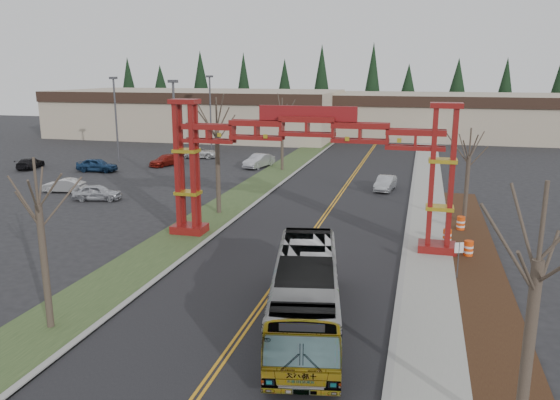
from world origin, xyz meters
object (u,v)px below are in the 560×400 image
(parked_car_mid_a, at_px, (166,160))
(light_pole_mid, at_px, (116,114))
(parked_car_near_a, at_px, (97,192))
(light_pole_far, at_px, (210,108))
(street_sign, at_px, (459,253))
(barrel_mid, at_px, (447,237))
(gateway_arch, at_px, (307,149))
(parked_car_mid_b, at_px, (97,165))
(parked_car_far_c, at_px, (30,163))
(bare_tree_right_near, at_px, (538,262))
(bare_tree_median_far, at_px, (282,118))
(light_pole_near, at_px, (175,126))
(transit_bus, at_px, (305,293))
(parked_car_far_a, at_px, (259,161))
(barrel_north, at_px, (461,224))
(bare_tree_median_near, at_px, (38,206))
(parked_car_far_b, at_px, (199,153))
(retail_building_west, at_px, (199,113))
(retail_building_east, at_px, (444,116))
(barrel_south, at_px, (468,249))
(bare_tree_right_far, at_px, (469,156))
(parked_car_near_b, at_px, (64,185))
(bare_tree_median_mid, at_px, (217,129))
(silver_sedan, at_px, (385,183))

(parked_car_mid_a, bearing_deg, light_pole_mid, -163.69)
(parked_car_near_a, distance_m, light_pole_far, 29.94)
(street_sign, height_order, barrel_mid, street_sign)
(gateway_arch, bearing_deg, parked_car_mid_b, 145.24)
(parked_car_far_c, relative_size, bare_tree_right_near, 0.54)
(bare_tree_right_near, distance_m, light_pole_far, 62.03)
(bare_tree_median_far, xyz_separation_m, light_pole_near, (-7.21, -11.32, -0.02))
(bare_tree_median_far, bearing_deg, parked_car_near_a, -122.75)
(transit_bus, bearing_deg, parked_car_far_a, 99.09)
(parked_car_mid_a, bearing_deg, barrel_north, -9.20)
(barrel_north, bearing_deg, bare_tree_median_near, -132.10)
(parked_car_near_a, relative_size, parked_car_far_c, 0.94)
(bare_tree_median_far, distance_m, light_pole_mid, 20.23)
(bare_tree_median_near, relative_size, light_pole_far, 0.72)
(parked_car_far_b, xyz_separation_m, barrel_north, (29.93, -25.43, -0.16))
(retail_building_west, xyz_separation_m, parked_car_far_b, (9.71, -23.35, -3.09))
(retail_building_east, bearing_deg, barrel_south, -90.22)
(retail_building_east, xyz_separation_m, light_pole_mid, (-38.23, -36.93, 2.27))
(light_pole_mid, bearing_deg, bare_tree_right_near, -47.94)
(transit_bus, xyz_separation_m, bare_tree_median_far, (-10.43, 36.35, 4.18))
(bare_tree_right_far, relative_size, barrel_mid, 6.86)
(retail_building_east, bearing_deg, barrel_mid, -91.30)
(parked_car_near_b, height_order, light_pole_near, light_pole_near)
(parked_car_near_b, relative_size, light_pole_near, 0.38)
(bare_tree_median_far, xyz_separation_m, barrel_mid, (16.64, -22.95, -5.23))
(transit_bus, xyz_separation_m, parked_car_mid_b, (-29.59, 30.38, -0.81))
(retail_building_west, distance_m, light_pole_mid, 29.05)
(bare_tree_median_far, bearing_deg, bare_tree_right_far, -44.12)
(barrel_south, bearing_deg, light_pole_mid, 146.26)
(bare_tree_median_near, height_order, bare_tree_right_near, bare_tree_right_near)
(parked_car_far_c, xyz_separation_m, barrel_mid, (44.17, -16.83, -0.12))
(bare_tree_median_mid, height_order, light_pole_far, light_pole_far)
(retail_building_east, bearing_deg, light_pole_near, -117.49)
(parked_car_near_a, xyz_separation_m, parked_car_far_a, (8.48, 18.88, 0.07))
(light_pole_far, bearing_deg, silver_sedan, -38.02)
(parked_car_far_b, bearing_deg, parked_car_far_a, -129.12)
(transit_bus, bearing_deg, barrel_north, 55.97)
(light_pole_far, xyz_separation_m, barrel_north, (30.56, -31.26, -5.32))
(bare_tree_right_near, height_order, barrel_north, bare_tree_right_near)
(parked_car_far_b, relative_size, bare_tree_right_far, 0.71)
(parked_car_mid_a, distance_m, barrel_north, 36.73)
(barrel_south, bearing_deg, bare_tree_right_far, 88.26)
(bare_tree_median_far, distance_m, light_pole_far, 17.38)
(light_pole_mid, relative_size, barrel_mid, 10.07)
(parked_car_mid_b, relative_size, barrel_north, 4.23)
(silver_sedan, distance_m, parked_car_far_c, 39.30)
(gateway_arch, distance_m, light_pole_near, 20.34)
(gateway_arch, relative_size, silver_sedan, 4.51)
(parked_car_far_a, distance_m, parked_car_far_b, 10.44)
(bare_tree_right_far, bearing_deg, street_sign, -95.18)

